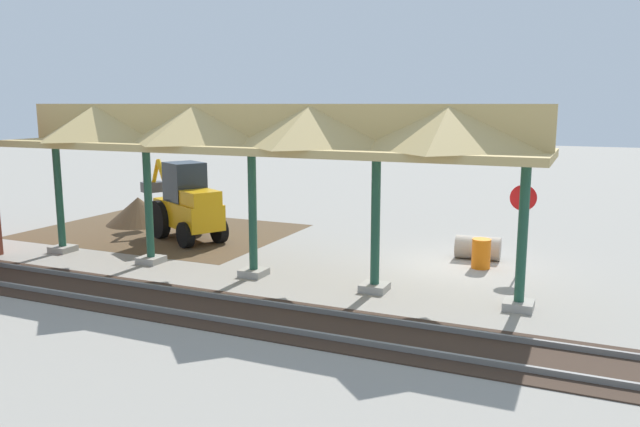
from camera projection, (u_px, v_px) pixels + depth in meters
ground_plane at (461, 265)px, 19.14m from camera, size 120.00×120.00×0.00m
dirt_work_zone at (163, 231)px, 24.26m from camera, size 9.70×7.00×0.01m
platform_canopy at (251, 131)px, 17.28m from camera, size 15.90×3.20×4.90m
rail_tracks at (399, 337)px, 13.20m from camera, size 60.00×2.58×0.15m
stop_sign at (523, 209)px, 18.16m from camera, size 0.76×0.11×2.59m
backhoe at (186, 205)px, 22.65m from camera, size 4.96×3.46×2.82m
dirt_mound at (139, 224)px, 25.76m from camera, size 5.30×5.30×2.24m
concrete_pipe at (478, 248)px, 19.88m from camera, size 1.44×0.83×0.74m
traffic_barrel at (481, 254)px, 18.77m from camera, size 0.56×0.56×0.90m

